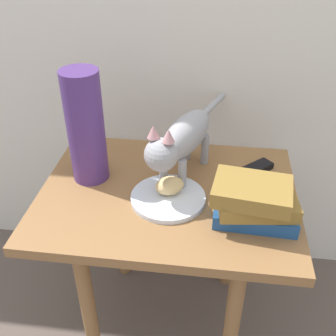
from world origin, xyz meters
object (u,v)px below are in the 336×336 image
object	(u,v)px
side_table	(168,216)
tv_remote	(251,171)
bread_roll	(170,186)
book_stack	(254,201)
plate	(168,198)
cat	(182,139)
green_vase	(86,128)

from	to	relation	value
side_table	tv_remote	distance (m)	0.29
bread_roll	book_stack	size ratio (longest dim) A/B	0.35
plate	book_stack	bearing A→B (deg)	-13.03
plate	bread_roll	bearing A→B (deg)	81.25
book_stack	side_table	bearing A→B (deg)	158.30
bread_roll	tv_remote	bearing A→B (deg)	31.98
plate	cat	xyz separation A→B (m)	(0.02, 0.11, 0.13)
plate	cat	bearing A→B (deg)	77.77
book_stack	green_vase	bearing A→B (deg)	163.83
side_table	book_stack	xyz separation A→B (m)	(0.23, -0.09, 0.15)
plate	tv_remote	world-z (taller)	tv_remote
side_table	green_vase	distance (m)	0.36
bread_roll	book_stack	world-z (taller)	book_stack
cat	book_stack	bearing A→B (deg)	-39.33
plate	cat	world-z (taller)	cat
side_table	tv_remote	size ratio (longest dim) A/B	4.89
book_stack	tv_remote	xyz separation A→B (m)	(0.01, 0.21, -0.05)
green_vase	tv_remote	bearing A→B (deg)	9.07
tv_remote	green_vase	bearing A→B (deg)	145.92
side_table	green_vase	world-z (taller)	green_vase
side_table	tv_remote	xyz separation A→B (m)	(0.24, 0.12, 0.10)
plate	bread_roll	world-z (taller)	bread_roll
cat	book_stack	world-z (taller)	cat
green_vase	cat	bearing A→B (deg)	6.40
book_stack	tv_remote	world-z (taller)	book_stack
side_table	plate	distance (m)	0.11
plate	bread_roll	xyz separation A→B (m)	(0.00, 0.01, 0.03)
cat	green_vase	distance (m)	0.27
bread_roll	tv_remote	distance (m)	0.28
plate	tv_remote	xyz separation A→B (m)	(0.24, 0.16, 0.00)
book_stack	tv_remote	distance (m)	0.22
cat	tv_remote	world-z (taller)	cat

